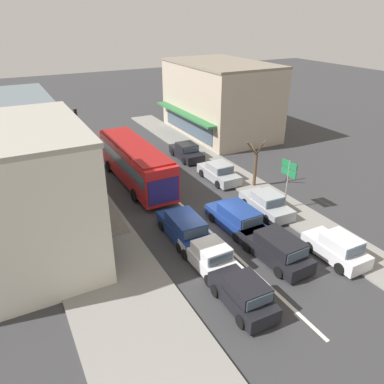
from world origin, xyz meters
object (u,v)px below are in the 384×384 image
wagon_adjacent_lane_lead (276,249)px  pedestrian_browsing_midblock (97,187)px  wagon_queue_gap_filler (237,218)px  sedan_behind_bus_near (210,257)px  parked_sedan_kerb_second (266,204)px  parked_hatchback_kerb_front (337,248)px  street_tree_right (255,165)px  pedestrian_with_handbag_near (81,157)px  hatchback_behind_bus_mid (244,294)px  wagon_adjacent_lane_trail (184,228)px  city_bus (135,161)px  traffic_light_downstreet (77,123)px  parked_sedan_kerb_rear (187,152)px  directional_road_sign (289,173)px  parked_sedan_kerb_third (219,173)px

wagon_adjacent_lane_lead → pedestrian_browsing_midblock: 13.53m
wagon_queue_gap_filler → sedan_behind_bus_near: size_ratio=1.07×
parked_sedan_kerb_second → parked_hatchback_kerb_front: bearing=-89.1°
street_tree_right → pedestrian_with_handbag_near: street_tree_right is taller
hatchback_behind_bus_mid → street_tree_right: size_ratio=0.98×
street_tree_right → wagon_queue_gap_filler: bearing=-136.0°
wagon_queue_gap_filler → wagon_adjacent_lane_lead: bearing=-89.1°
wagon_adjacent_lane_trail → street_tree_right: street_tree_right is taller
city_bus → traffic_light_downstreet: bearing=103.2°
wagon_adjacent_lane_trail → parked_hatchback_kerb_front: 8.70m
wagon_queue_gap_filler → parked_sedan_kerb_rear: size_ratio=1.07×
directional_road_sign → pedestrian_browsing_midblock: size_ratio=2.21×
directional_road_sign → street_tree_right: 4.12m
parked_hatchback_kerb_front → pedestrian_browsing_midblock: size_ratio=2.27×
wagon_adjacent_lane_lead → pedestrian_browsing_midblock: (-6.74, 11.73, 0.32)m
wagon_adjacent_lane_trail → pedestrian_browsing_midblock: 8.11m
pedestrian_browsing_midblock → parked_sedan_kerb_second: bearing=-36.5°
parked_hatchback_kerb_front → street_tree_right: 10.07m
pedestrian_browsing_midblock → hatchback_behind_bus_mid: bearing=-77.5°
parked_hatchback_kerb_front → wagon_queue_gap_filler: bearing=120.3°
parked_sedan_kerb_second → directional_road_sign: size_ratio=1.18×
parked_sedan_kerb_third → street_tree_right: 3.15m
sedan_behind_bus_near → parked_sedan_kerb_rear: same height
parked_hatchback_kerb_front → parked_sedan_kerb_second: 6.08m
wagon_adjacent_lane_lead → sedan_behind_bus_near: wagon_adjacent_lane_lead is taller
wagon_adjacent_lane_lead → street_tree_right: bearing=60.7°
parked_sedan_kerb_second → street_tree_right: size_ratio=1.12×
city_bus → street_tree_right: street_tree_right is taller
parked_sedan_kerb_second → street_tree_right: (1.80, 3.79, 1.12)m
parked_hatchback_kerb_front → directional_road_sign: 6.34m
hatchback_behind_bus_mid → sedan_behind_bus_near: (0.14, 3.25, -0.05)m
parked_hatchback_kerb_front → directional_road_sign: (1.37, 5.86, 1.99)m
hatchback_behind_bus_mid → street_tree_right: 13.50m
wagon_adjacent_lane_lead → parked_sedan_kerb_rear: bearing=80.1°
sedan_behind_bus_near → hatchback_behind_bus_mid: bearing=-92.4°
traffic_light_downstreet → wagon_adjacent_lane_lead: bearing=-76.6°
directional_road_sign → pedestrian_browsing_midblock: bearing=146.5°
hatchback_behind_bus_mid → street_tree_right: bearing=51.5°
city_bus → pedestrian_with_handbag_near: city_bus is taller
wagon_adjacent_lane_trail → street_tree_right: 9.20m
directional_road_sign → hatchback_behind_bus_mid: bearing=-141.0°
traffic_light_downstreet → pedestrian_with_handbag_near: size_ratio=2.58×
pedestrian_with_handbag_near → wagon_adjacent_lane_trail: bearing=-78.4°
sedan_behind_bus_near → street_tree_right: bearing=41.4°
parked_sedan_kerb_third → directional_road_sign: bearing=-76.8°
parked_hatchback_kerb_front → wagon_adjacent_lane_lead: bearing=153.7°
hatchback_behind_bus_mid → parked_sedan_kerb_second: (6.58, 6.74, -0.05)m
hatchback_behind_bus_mid → parked_hatchback_kerb_front: same height
wagon_queue_gap_filler → city_bus: bearing=108.3°
traffic_light_downstreet → parked_sedan_kerb_rear: bearing=-38.6°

